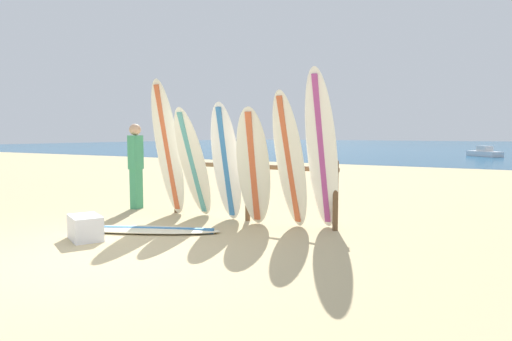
{
  "coord_description": "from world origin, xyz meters",
  "views": [
    {
      "loc": [
        4.45,
        -3.93,
        1.57
      ],
      "look_at": [
        0.34,
        3.19,
        0.89
      ],
      "focal_mm": 31.35,
      "sensor_mm": 36.0,
      "label": 1
    }
  ],
  "objects_px": {
    "surfboard_leaning_center_right": "(290,161)",
    "surfboard_lying_on_sand": "(143,230)",
    "beachgoer_standing": "(136,162)",
    "surfboard_rack": "(248,179)",
    "cooler_box": "(85,228)",
    "surfboard_leaning_left": "(193,164)",
    "surfboard_leaning_center": "(253,167)",
    "surfboard_leaning_center_left": "(226,162)",
    "small_boat_offshore": "(484,153)",
    "surfboard_leaning_right": "(322,152)",
    "surfboard_leaning_far_left": "(168,149)"
  },
  "relations": [
    {
      "from": "surfboard_leaning_center",
      "to": "cooler_box",
      "type": "relative_size",
      "value": 3.35
    },
    {
      "from": "surfboard_leaning_center",
      "to": "surfboard_leaning_center_right",
      "type": "xyz_separation_m",
      "value": [
        0.63,
        0.1,
        0.12
      ]
    },
    {
      "from": "surfboard_lying_on_sand",
      "to": "small_boat_offshore",
      "type": "bearing_deg",
      "value": 83.41
    },
    {
      "from": "cooler_box",
      "to": "small_boat_offshore",
      "type": "bearing_deg",
      "value": 109.69
    },
    {
      "from": "surfboard_rack",
      "to": "surfboard_leaning_left",
      "type": "distance_m",
      "value": 1.04
    },
    {
      "from": "beachgoer_standing",
      "to": "cooler_box",
      "type": "xyz_separation_m",
      "value": [
        1.36,
        -2.4,
        -0.79
      ]
    },
    {
      "from": "surfboard_leaning_far_left",
      "to": "surfboard_lying_on_sand",
      "type": "distance_m",
      "value": 1.83
    },
    {
      "from": "surfboard_leaning_center",
      "to": "surfboard_leaning_far_left",
      "type": "bearing_deg",
      "value": -179.8
    },
    {
      "from": "surfboard_lying_on_sand",
      "to": "beachgoer_standing",
      "type": "bearing_deg",
      "value": 137.35
    },
    {
      "from": "surfboard_leaning_right",
      "to": "surfboard_lying_on_sand",
      "type": "distance_m",
      "value": 3.1
    },
    {
      "from": "surfboard_leaning_center_left",
      "to": "small_boat_offshore",
      "type": "xyz_separation_m",
      "value": [
        2.67,
        27.72,
        -0.8
      ]
    },
    {
      "from": "surfboard_leaning_center_right",
      "to": "surfboard_leaning_left",
      "type": "bearing_deg",
      "value": -177.77
    },
    {
      "from": "surfboard_leaning_left",
      "to": "beachgoer_standing",
      "type": "bearing_deg",
      "value": 169.88
    },
    {
      "from": "surfboard_leaning_center_left",
      "to": "surfboard_rack",
      "type": "bearing_deg",
      "value": 44.26
    },
    {
      "from": "surfboard_lying_on_sand",
      "to": "beachgoer_standing",
      "type": "height_order",
      "value": "beachgoer_standing"
    },
    {
      "from": "surfboard_leaning_far_left",
      "to": "beachgoer_standing",
      "type": "relative_size",
      "value": 1.45
    },
    {
      "from": "surfboard_rack",
      "to": "surfboard_leaning_center_right",
      "type": "height_order",
      "value": "surfboard_leaning_center_right"
    },
    {
      "from": "beachgoer_standing",
      "to": "surfboard_leaning_center_right",
      "type": "bearing_deg",
      "value": -3.7
    },
    {
      "from": "surfboard_leaning_center_right",
      "to": "surfboard_leaning_right",
      "type": "height_order",
      "value": "surfboard_leaning_right"
    },
    {
      "from": "surfboard_rack",
      "to": "surfboard_leaning_center",
      "type": "height_order",
      "value": "surfboard_leaning_center"
    },
    {
      "from": "surfboard_leaning_left",
      "to": "surfboard_leaning_center_left",
      "type": "height_order",
      "value": "surfboard_leaning_center_left"
    },
    {
      "from": "small_boat_offshore",
      "to": "surfboard_leaning_left",
      "type": "bearing_deg",
      "value": -96.82
    },
    {
      "from": "surfboard_leaning_center",
      "to": "surfboard_lying_on_sand",
      "type": "distance_m",
      "value": 2.05
    },
    {
      "from": "surfboard_rack",
      "to": "cooler_box",
      "type": "xyz_separation_m",
      "value": [
        -1.33,
        -2.45,
        -0.57
      ]
    },
    {
      "from": "small_boat_offshore",
      "to": "surfboard_lying_on_sand",
      "type": "bearing_deg",
      "value": -96.59
    },
    {
      "from": "surfboard_leaning_center_left",
      "to": "surfboard_leaning_center_right",
      "type": "xyz_separation_m",
      "value": [
        1.25,
        -0.02,
        0.07
      ]
    },
    {
      "from": "surfboard_leaning_center_left",
      "to": "surfboard_leaning_left",
      "type": "bearing_deg",
      "value": -172.14
    },
    {
      "from": "beachgoer_standing",
      "to": "cooler_box",
      "type": "height_order",
      "value": "beachgoer_standing"
    },
    {
      "from": "surfboard_rack",
      "to": "surfboard_leaning_center_left",
      "type": "bearing_deg",
      "value": -135.74
    },
    {
      "from": "surfboard_leaning_center_left",
      "to": "surfboard_lying_on_sand",
      "type": "height_order",
      "value": "surfboard_leaning_center_left"
    },
    {
      "from": "surfboard_leaning_center_right",
      "to": "surfboard_lying_on_sand",
      "type": "height_order",
      "value": "surfboard_leaning_center_right"
    },
    {
      "from": "surfboard_leaning_left",
      "to": "surfboard_rack",
      "type": "bearing_deg",
      "value": 21.09
    },
    {
      "from": "surfboard_leaning_center_left",
      "to": "surfboard_leaning_center",
      "type": "height_order",
      "value": "surfboard_leaning_center_left"
    },
    {
      "from": "surfboard_leaning_center",
      "to": "surfboard_leaning_right",
      "type": "bearing_deg",
      "value": 5.56
    },
    {
      "from": "surfboard_leaning_far_left",
      "to": "surfboard_leaning_center_left",
      "type": "distance_m",
      "value": 1.25
    },
    {
      "from": "surfboard_leaning_center_left",
      "to": "cooler_box",
      "type": "distance_m",
      "value": 2.57
    },
    {
      "from": "surfboard_leaning_far_left",
      "to": "surfboard_leaning_right",
      "type": "distance_m",
      "value": 3.03
    },
    {
      "from": "surfboard_rack",
      "to": "surfboard_leaning_right",
      "type": "height_order",
      "value": "surfboard_leaning_right"
    },
    {
      "from": "surfboard_rack",
      "to": "small_boat_offshore",
      "type": "xyz_separation_m",
      "value": [
        2.39,
        27.45,
        -0.49
      ]
    },
    {
      "from": "surfboard_leaning_center",
      "to": "cooler_box",
      "type": "bearing_deg",
      "value": -128.96
    },
    {
      "from": "surfboard_leaning_center",
      "to": "surfboard_leaning_center_right",
      "type": "bearing_deg",
      "value": 8.81
    },
    {
      "from": "surfboard_leaning_far_left",
      "to": "surfboard_leaning_center",
      "type": "relative_size",
      "value": 1.27
    },
    {
      "from": "cooler_box",
      "to": "surfboard_leaning_right",
      "type": "bearing_deg",
      "value": 64.23
    },
    {
      "from": "small_boat_offshore",
      "to": "cooler_box",
      "type": "height_order",
      "value": "small_boat_offshore"
    },
    {
      "from": "surfboard_leaning_right",
      "to": "small_boat_offshore",
      "type": "relative_size",
      "value": 0.99
    },
    {
      "from": "surfboard_rack",
      "to": "surfboard_lying_on_sand",
      "type": "xyz_separation_m",
      "value": [
        -0.97,
        -1.63,
        -0.72
      ]
    },
    {
      "from": "surfboard_leaning_center_right",
      "to": "small_boat_offshore",
      "type": "xyz_separation_m",
      "value": [
        1.41,
        27.74,
        -0.87
      ]
    },
    {
      "from": "surfboard_rack",
      "to": "surfboard_leaning_far_left",
      "type": "distance_m",
      "value": 1.64
    },
    {
      "from": "surfboard_lying_on_sand",
      "to": "beachgoer_standing",
      "type": "distance_m",
      "value": 2.51
    },
    {
      "from": "beachgoer_standing",
      "to": "small_boat_offshore",
      "type": "distance_m",
      "value": 27.98
    }
  ]
}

